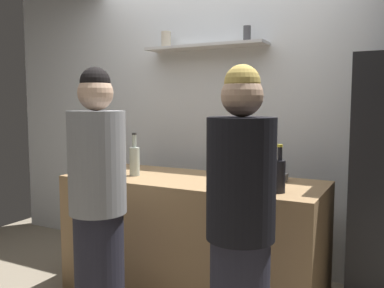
# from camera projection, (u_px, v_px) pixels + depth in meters

# --- Properties ---
(back_wall_assembly) EXTENTS (4.80, 0.32, 2.60)m
(back_wall_assembly) POSITION_uv_depth(u_px,v_px,m) (221.00, 117.00, 3.66)
(back_wall_assembly) COLOR white
(back_wall_assembly) RESTS_ON ground
(counter) EXTENTS (1.87, 0.73, 0.88)m
(counter) POSITION_uv_depth(u_px,v_px,m) (192.00, 237.00, 3.02)
(counter) COLOR #9E7A51
(counter) RESTS_ON ground
(baking_pan) EXTENTS (0.34, 0.24, 0.05)m
(baking_pan) POSITION_uv_depth(u_px,v_px,m) (260.00, 177.00, 2.88)
(baking_pan) COLOR gray
(baking_pan) RESTS_ON counter
(utensil_holder) EXTENTS (0.09, 0.09, 0.23)m
(utensil_holder) POSITION_uv_depth(u_px,v_px,m) (223.00, 171.00, 2.90)
(utensil_holder) COLOR #B2B2B7
(utensil_holder) RESTS_ON counter
(wine_bottle_dark_glass) EXTENTS (0.07, 0.07, 0.30)m
(wine_bottle_dark_glass) POSITION_uv_depth(u_px,v_px,m) (279.00, 175.00, 2.49)
(wine_bottle_dark_glass) COLOR black
(wine_bottle_dark_glass) RESTS_ON counter
(wine_bottle_pale_glass) EXTENTS (0.08, 0.08, 0.32)m
(wine_bottle_pale_glass) POSITION_uv_depth(u_px,v_px,m) (135.00, 160.00, 3.08)
(wine_bottle_pale_glass) COLOR #B2BFB2
(wine_bottle_pale_glass) RESTS_ON counter
(water_bottle_plastic) EXTENTS (0.08, 0.08, 0.25)m
(water_bottle_plastic) POSITION_uv_depth(u_px,v_px,m) (224.00, 159.00, 3.17)
(water_bottle_plastic) COLOR silver
(water_bottle_plastic) RESTS_ON counter
(person_grey_hoodie) EXTENTS (0.34, 0.34, 1.63)m
(person_grey_hoodie) POSITION_uv_depth(u_px,v_px,m) (98.00, 207.00, 2.46)
(person_grey_hoodie) COLOR #262633
(person_grey_hoodie) RESTS_ON ground
(person_blonde) EXTENTS (0.34, 0.34, 1.61)m
(person_blonde) POSITION_uv_depth(u_px,v_px,m) (240.00, 232.00, 2.03)
(person_blonde) COLOR #262633
(person_blonde) RESTS_ON ground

